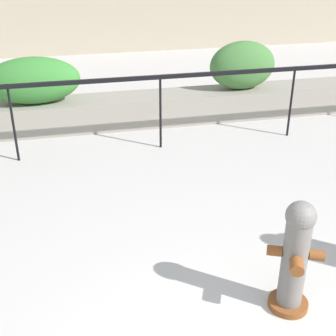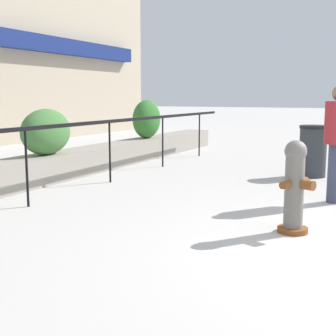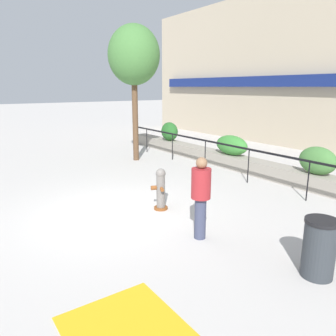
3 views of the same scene
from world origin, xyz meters
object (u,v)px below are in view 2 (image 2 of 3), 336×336
hedge_bush_3 (147,119)px  trash_bin (313,151)px  fire_hydrant (295,186)px  hedge_bush_2 (46,132)px

hedge_bush_3 → trash_bin: bearing=-104.5°
hedge_bush_3 → fire_hydrant: bearing=-137.3°
fire_hydrant → trash_bin: size_ratio=1.07×
hedge_bush_2 → trash_bin: bearing=-57.8°
fire_hydrant → hedge_bush_2: bearing=74.4°
hedge_bush_2 → hedge_bush_3: bearing=0.0°
hedge_bush_3 → fire_hydrant: (-5.17, -4.78, -0.44)m
hedge_bush_2 → fire_hydrant: bearing=-105.6°
hedge_bush_2 → hedge_bush_3: 3.84m
hedge_bush_3 → trash_bin: 4.50m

